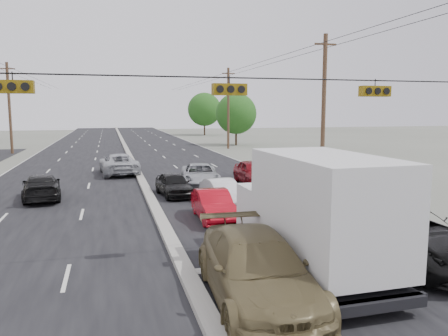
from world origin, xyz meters
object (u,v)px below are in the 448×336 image
(tan_sedan, at_px, (256,270))
(utility_pole_right_c, at_px, (228,108))
(queue_car_c, at_px, (200,175))
(utility_pole_left_c, at_px, (9,108))
(oncoming_near, at_px, (42,187))
(queue_car_d, at_px, (303,194))
(oncoming_far, at_px, (119,164))
(queue_car_a, at_px, (174,185))
(tree_right_far, at_px, (204,109))
(red_sedan, at_px, (213,206))
(queue_car_e, at_px, (254,173))
(black_suv, at_px, (406,235))
(box_truck, at_px, (314,213))
(queue_car_b, at_px, (222,192))
(utility_pole_right_b, at_px, (324,106))
(tree_right_mid, at_px, (236,114))

(tan_sedan, bearing_deg, utility_pole_right_c, 78.94)
(tan_sedan, height_order, queue_car_c, tan_sedan)
(utility_pole_left_c, distance_m, oncoming_near, 28.94)
(queue_car_d, height_order, oncoming_far, oncoming_far)
(tan_sedan, relative_size, oncoming_near, 1.24)
(queue_car_a, distance_m, queue_car_d, 7.49)
(queue_car_d, bearing_deg, tree_right_far, 85.56)
(tree_right_far, bearing_deg, oncoming_far, -109.46)
(tan_sedan, xyz_separation_m, red_sedan, (0.90, 8.37, -0.20))
(queue_car_e, bearing_deg, black_suv, -89.10)
(box_truck, bearing_deg, utility_pole_left_c, 110.31)
(utility_pole_right_c, xyz_separation_m, tree_right_far, (3.50, 30.00, -0.15))
(box_truck, bearing_deg, oncoming_far, 101.86)
(queue_car_b, bearing_deg, black_suv, -75.90)
(red_sedan, bearing_deg, tree_right_far, 79.28)
(utility_pole_left_c, height_order, utility_pole_right_c, same)
(utility_pole_right_b, xyz_separation_m, red_sedan, (-10.20, -9.54, -4.45))
(tan_sedan, height_order, black_suv, black_suv)
(red_sedan, xyz_separation_m, queue_car_b, (1.20, 3.07, -0.02))
(utility_pole_right_c, height_order, tree_right_far, utility_pole_right_c)
(utility_pole_left_c, xyz_separation_m, oncoming_near, (6.82, -27.77, -4.42))
(black_suv, relative_size, queue_car_e, 1.35)
(tan_sedan, height_order, oncoming_far, tan_sedan)
(utility_pole_left_c, distance_m, queue_car_e, 32.92)
(utility_pole_right_b, distance_m, tree_right_mid, 30.11)
(tree_right_mid, distance_m, queue_car_e, 32.37)
(utility_pole_right_b, height_order, black_suv, utility_pole_right_b)
(queue_car_c, bearing_deg, tree_right_mid, 77.24)
(red_sedan, bearing_deg, utility_pole_right_b, 44.35)
(red_sedan, distance_m, queue_car_e, 9.61)
(red_sedan, xyz_separation_m, black_suv, (4.70, -6.75, 0.21))
(tan_sedan, bearing_deg, queue_car_a, 93.44)
(queue_car_d, relative_size, queue_car_e, 1.17)
(oncoming_far, bearing_deg, queue_car_b, 106.97)
(oncoming_far, bearing_deg, oncoming_near, 58.47)
(tree_right_far, distance_m, black_suv, 71.97)
(queue_car_e, relative_size, oncoming_near, 0.97)
(utility_pole_left_c, xyz_separation_m, utility_pole_right_c, (25.00, 0.00, 0.00))
(utility_pole_right_b, xyz_separation_m, black_suv, (-5.50, -16.29, -4.25))
(utility_pole_right_c, bearing_deg, tree_right_far, 83.35)
(tree_right_mid, distance_m, tree_right_far, 25.03)
(utility_pole_right_b, bearing_deg, queue_car_c, -174.69)
(tree_right_far, bearing_deg, utility_pole_left_c, -133.53)
(utility_pole_left_c, relative_size, tan_sedan, 1.70)
(tree_right_far, distance_m, box_truck, 72.58)
(black_suv, xyz_separation_m, queue_car_a, (-5.60, 12.60, -0.20))
(utility_pole_right_b, bearing_deg, tree_right_mid, 85.24)
(queue_car_a, height_order, oncoming_far, oncoming_far)
(utility_pole_right_c, height_order, tan_sedan, utility_pole_right_c)
(utility_pole_right_b, bearing_deg, tan_sedan, -121.79)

